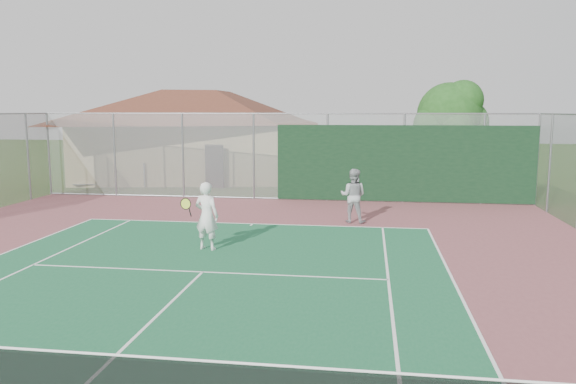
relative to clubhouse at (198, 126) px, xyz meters
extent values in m
cylinder|color=white|center=(5.46, -23.94, -1.81)|extent=(11.77, 0.03, 0.03)
cylinder|color=gray|center=(-4.54, -6.94, -1.06)|extent=(0.08, 0.08, 3.50)
cylinder|color=gray|center=(-1.54, -6.94, -1.06)|extent=(0.08, 0.08, 3.50)
cylinder|color=gray|center=(1.46, -6.94, -1.06)|extent=(0.08, 0.08, 3.50)
cylinder|color=gray|center=(4.46, -6.94, -1.06)|extent=(0.08, 0.08, 3.50)
cylinder|color=gray|center=(7.46, -6.94, -1.06)|extent=(0.08, 0.08, 3.50)
cylinder|color=gray|center=(10.46, -6.94, -1.06)|extent=(0.08, 0.08, 3.50)
cylinder|color=gray|center=(13.46, -6.94, -1.06)|extent=(0.08, 0.08, 3.50)
cylinder|color=gray|center=(15.46, -6.94, -1.06)|extent=(0.08, 0.08, 3.50)
cylinder|color=gray|center=(5.46, -6.94, 0.69)|extent=(20.00, 0.05, 0.05)
cylinder|color=gray|center=(5.46, -6.94, -2.76)|extent=(20.00, 0.05, 0.05)
cube|color=#999EA0|center=(5.46, -6.94, -1.06)|extent=(20.00, 0.02, 3.50)
cube|color=black|center=(10.46, -6.99, -1.26)|extent=(10.00, 0.04, 3.00)
cylinder|color=gray|center=(-4.54, -8.44, -1.06)|extent=(0.08, 0.08, 3.50)
cylinder|color=gray|center=(15.46, -8.44, -1.06)|extent=(0.08, 0.08, 3.50)
cube|color=tan|center=(0.00, 0.00, -1.35)|extent=(12.85, 9.70, 2.92)
cube|color=brown|center=(0.00, 0.00, 0.15)|extent=(13.41, 10.26, 0.17)
pyramid|color=brown|center=(0.00, 0.00, 1.85)|extent=(14.13, 10.67, 1.75)
cube|color=black|center=(1.94, -3.92, -1.79)|extent=(0.87, 0.06, 2.04)
cube|color=#AD3427|center=(-3.21, -4.02, -2.44)|extent=(3.06, 1.48, 0.05)
cube|color=#B2B5BA|center=(-3.21, -4.28, -2.65)|extent=(3.05, 1.45, 0.04)
cube|color=#AD3427|center=(-3.21, -3.43, -2.07)|extent=(3.06, 1.48, 0.05)
cube|color=#B2B5BA|center=(-3.21, -3.70, -2.28)|extent=(3.05, 1.45, 0.04)
cube|color=#AD3427|center=(-3.21, -2.85, -1.70)|extent=(3.06, 1.48, 0.05)
cube|color=#B2B5BA|center=(-3.21, -3.12, -1.91)|extent=(3.05, 1.45, 0.04)
cube|color=#B2B5BA|center=(-4.69, -3.43, -2.23)|extent=(0.78, 1.79, 1.17)
cube|color=#B2B5BA|center=(-1.72, -3.43, -2.23)|extent=(0.78, 1.79, 1.17)
cylinder|color=#351F13|center=(12.88, -1.49, -1.48)|extent=(0.34, 0.34, 2.67)
sphere|color=#1A4716|center=(12.88, -1.49, 0.61)|extent=(3.05, 3.05, 3.05)
sphere|color=#1A4716|center=(13.73, -1.20, 0.23)|extent=(2.09, 2.09, 2.09)
sphere|color=#1A4716|center=(12.12, -1.87, 0.14)|extent=(1.90, 1.90, 1.90)
sphere|color=#1A4716|center=(13.07, -2.34, 0.04)|extent=(1.71, 1.71, 1.71)
sphere|color=#1A4716|center=(12.59, -0.73, 0.42)|extent=(1.90, 1.90, 1.90)
sphere|color=#1A4716|center=(13.45, -1.68, 1.28)|extent=(1.90, 1.90, 1.90)
imported|color=white|center=(4.98, -15.50, -1.92)|extent=(0.72, 0.55, 1.78)
imported|color=#A0A2A5|center=(8.63, -11.34, -1.94)|extent=(0.95, 0.80, 1.74)
camera|label=1|loc=(9.11, -29.34, 0.80)|focal=35.00mm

